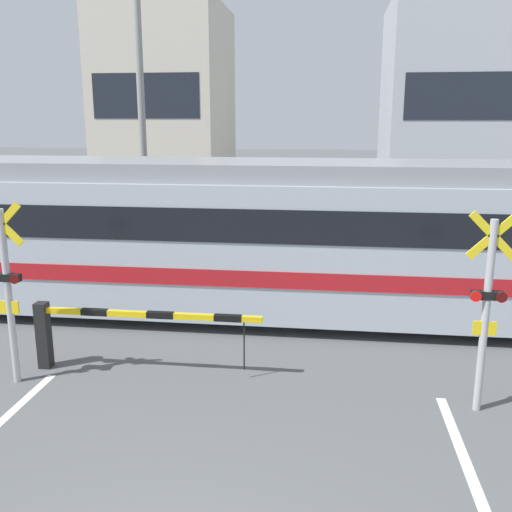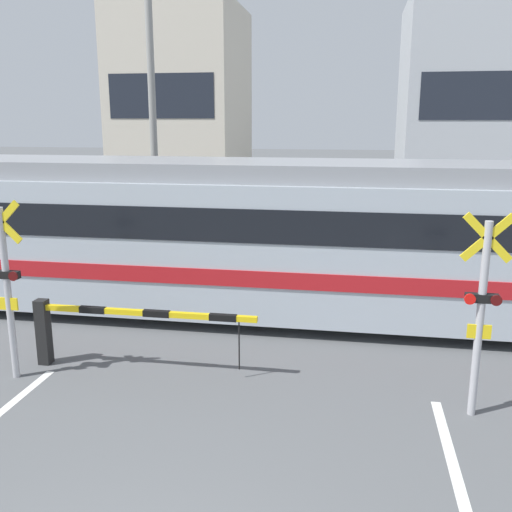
# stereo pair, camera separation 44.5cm
# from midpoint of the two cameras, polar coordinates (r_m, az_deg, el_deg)

# --- Properties ---
(rail_track_near) EXTENTS (50.00, 0.10, 0.08)m
(rail_track_near) POSITION_cam_midpoint_polar(r_m,az_deg,el_deg) (11.73, -0.74, -6.80)
(rail_track_near) COLOR #5B564C
(rail_track_near) RESTS_ON ground_plane
(rail_track_far) EXTENTS (50.00, 0.10, 0.08)m
(rail_track_far) POSITION_cam_midpoint_polar(r_m,az_deg,el_deg) (13.08, 0.16, -4.65)
(rail_track_far) COLOR #5B564C
(rail_track_far) RESTS_ON ground_plane
(commuter_train) EXTENTS (15.73, 2.80, 3.29)m
(commuter_train) POSITION_cam_midpoint_polar(r_m,az_deg,el_deg) (11.96, -0.73, 2.15)
(commuter_train) COLOR #ADB7C1
(commuter_train) RESTS_ON ground_plane
(crossing_barrier_near) EXTENTS (3.81, 0.20, 1.15)m
(crossing_barrier_near) POSITION_cam_midpoint_polar(r_m,az_deg,el_deg) (9.90, -16.86, -6.67)
(crossing_barrier_near) COLOR black
(crossing_barrier_near) RESTS_ON ground_plane
(crossing_barrier_far) EXTENTS (3.81, 0.20, 1.15)m
(crossing_barrier_far) POSITION_cam_midpoint_polar(r_m,az_deg,el_deg) (14.81, 10.46, 0.32)
(crossing_barrier_far) COLOR black
(crossing_barrier_far) RESTS_ON ground_plane
(crossing_signal_left) EXTENTS (0.68, 0.15, 2.92)m
(crossing_signal_left) POSITION_cam_midpoint_polar(r_m,az_deg,el_deg) (9.71, -24.81, -2.71)
(crossing_signal_left) COLOR #B2B2B7
(crossing_signal_left) RESTS_ON ground_plane
(crossing_signal_right) EXTENTS (0.68, 0.15, 2.92)m
(crossing_signal_right) POSITION_cam_midpoint_polar(r_m,az_deg,el_deg) (8.48, 20.67, -4.56)
(crossing_signal_right) COLOR #B2B2B7
(crossing_signal_right) RESTS_ON ground_plane
(pedestrian) EXTENTS (0.38, 0.23, 1.74)m
(pedestrian) POSITION_cam_midpoint_polar(r_m,az_deg,el_deg) (18.53, 6.08, 3.77)
(pedestrian) COLOR #33384C
(pedestrian) RESTS_ON ground_plane
(building_left_of_street) EXTENTS (5.50, 6.38, 9.26)m
(building_left_of_street) POSITION_cam_midpoint_polar(r_m,az_deg,el_deg) (28.32, -9.33, 14.34)
(building_left_of_street) COLOR beige
(building_left_of_street) RESTS_ON ground_plane
(building_right_of_street) EXTENTS (5.68, 6.38, 9.11)m
(building_right_of_street) POSITION_cam_midpoint_polar(r_m,az_deg,el_deg) (27.61, 18.35, 13.73)
(building_right_of_street) COLOR #B2B7BC
(building_right_of_street) RESTS_ON ground_plane
(utility_pole_streetside) EXTENTS (0.22, 0.22, 8.11)m
(utility_pole_streetside) POSITION_cam_midpoint_polar(r_m,az_deg,el_deg) (17.91, -12.05, 13.01)
(utility_pole_streetside) COLOR gray
(utility_pole_streetside) RESTS_ON ground_plane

